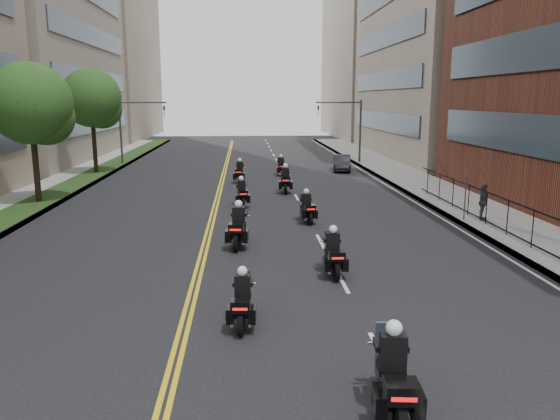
# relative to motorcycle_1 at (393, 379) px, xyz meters

# --- Properties ---
(sidewalk_right) EXTENTS (4.00, 90.00, 0.15)m
(sidewalk_right) POSITION_rel_motorcycle_1_xyz_m (9.21, 22.45, -0.64)
(sidewalk_right) COLOR gray
(sidewalk_right) RESTS_ON ground
(sidewalk_left) EXTENTS (4.00, 90.00, 0.15)m
(sidewalk_left) POSITION_rel_motorcycle_1_xyz_m (-14.79, 22.45, -0.64)
(sidewalk_left) COLOR gray
(sidewalk_left) RESTS_ON ground
(grass_strip) EXTENTS (2.00, 90.00, 0.04)m
(grass_strip) POSITION_rel_motorcycle_1_xyz_m (-13.99, 22.45, -0.54)
(grass_strip) COLOR #1F3814
(grass_strip) RESTS_ON sidewalk_left
(building_right_tan) EXTENTS (15.11, 28.00, 30.00)m
(building_right_tan) POSITION_rel_motorcycle_1_xyz_m (18.69, 45.45, 14.29)
(building_right_tan) COLOR gray
(building_right_tan) RESTS_ON ground
(building_right_far) EXTENTS (15.00, 28.00, 26.00)m
(building_right_far) POSITION_rel_motorcycle_1_xyz_m (18.71, 75.45, 12.29)
(building_right_far) COLOR gray
(building_right_far) RESTS_ON ground
(building_left_far) EXTENTS (16.00, 28.00, 26.00)m
(building_left_far) POSITION_rel_motorcycle_1_xyz_m (-24.79, 75.45, 12.29)
(building_left_far) COLOR gray
(building_left_far) RESTS_ON ground
(iron_fence) EXTENTS (0.05, 28.00, 1.50)m
(iron_fence) POSITION_rel_motorcycle_1_xyz_m (8.21, 9.45, 0.19)
(iron_fence) COLOR black
(iron_fence) RESTS_ON sidewalk_right
(traffic_signal_right) EXTENTS (4.09, 0.20, 5.60)m
(traffic_signal_right) POSITION_rel_motorcycle_1_xyz_m (6.75, 39.45, 2.99)
(traffic_signal_right) COLOR #3F3F44
(traffic_signal_right) RESTS_ON ground
(traffic_signal_left) EXTENTS (4.09, 0.20, 5.60)m
(traffic_signal_left) POSITION_rel_motorcycle_1_xyz_m (-12.32, 39.45, 2.99)
(traffic_signal_left) COLOR #3F3F44
(traffic_signal_left) RESTS_ON ground
(motorcycle_1) EXTENTS (0.68, 2.44, 1.80)m
(motorcycle_1) POSITION_rel_motorcycle_1_xyz_m (0.00, 0.00, 0.00)
(motorcycle_1) COLOR black
(motorcycle_1) RESTS_ON ground
(motorcycle_2) EXTENTS (0.53, 2.08, 1.54)m
(motorcycle_2) POSITION_rel_motorcycle_1_xyz_m (-2.75, 4.27, -0.10)
(motorcycle_2) COLOR black
(motorcycle_2) RESTS_ON ground
(motorcycle_3) EXTENTS (0.51, 2.22, 1.64)m
(motorcycle_3) POSITION_rel_motorcycle_1_xyz_m (0.24, 8.22, -0.06)
(motorcycle_3) COLOR black
(motorcycle_3) RESTS_ON ground
(motorcycle_4) EXTENTS (0.69, 2.48, 1.83)m
(motorcycle_4) POSITION_rel_motorcycle_1_xyz_m (-2.91, 11.93, 0.01)
(motorcycle_4) COLOR black
(motorcycle_4) RESTS_ON ground
(motorcycle_5) EXTENTS (0.60, 2.14, 1.58)m
(motorcycle_5) POSITION_rel_motorcycle_1_xyz_m (0.26, 16.06, -0.09)
(motorcycle_5) COLOR black
(motorcycle_5) RESTS_ON ground
(motorcycle_6) EXTENTS (0.63, 2.22, 1.64)m
(motorcycle_6) POSITION_rel_motorcycle_1_xyz_m (-2.81, 20.13, -0.06)
(motorcycle_6) COLOR black
(motorcycle_6) RESTS_ON ground
(motorcycle_7) EXTENTS (0.59, 2.43, 1.79)m
(motorcycle_7) POSITION_rel_motorcycle_1_xyz_m (-0.11, 24.42, -0.00)
(motorcycle_7) COLOR black
(motorcycle_7) RESTS_ON ground
(motorcycle_8) EXTENTS (0.60, 2.29, 1.69)m
(motorcycle_8) POSITION_rel_motorcycle_1_xyz_m (-2.97, 28.69, -0.04)
(motorcycle_8) COLOR black
(motorcycle_8) RESTS_ON ground
(motorcycle_9) EXTENTS (0.53, 2.15, 1.59)m
(motorcycle_9) POSITION_rel_motorcycle_1_xyz_m (0.14, 32.07, -0.08)
(motorcycle_9) COLOR black
(motorcycle_9) RESTS_ON ground
(parked_sedan) EXTENTS (1.91, 4.01, 1.27)m
(parked_sedan) POSITION_rel_motorcycle_1_xyz_m (5.21, 34.46, -0.08)
(parked_sedan) COLOR black
(parked_sedan) RESTS_ON ground
(pedestrian_c) EXTENTS (0.69, 1.09, 1.72)m
(pedestrian_c) POSITION_rel_motorcycle_1_xyz_m (8.41, 15.28, 0.30)
(pedestrian_c) COLOR #393A40
(pedestrian_c) RESTS_ON sidewalk_right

